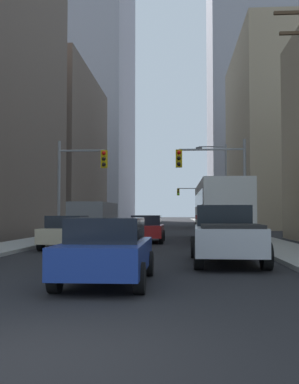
{
  "coord_description": "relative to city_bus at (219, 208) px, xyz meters",
  "views": [
    {
      "loc": [
        1.69,
        -5.01,
        1.62
      ],
      "look_at": [
        0.0,
        20.87,
        2.84
      ],
      "focal_mm": 42.73,
      "sensor_mm": 36.0,
      "label": 1
    }
  ],
  "objects": [
    {
      "name": "ground_plane",
      "position": [
        -4.09,
        -22.47,
        -1.93
      ],
      "size": [
        400.0,
        400.0,
        0.0
      ],
      "primitive_type": "plane",
      "color": "black"
    },
    {
      "name": "sidewalk_left",
      "position": [
        -10.28,
        27.53,
        -1.85
      ],
      "size": [
        2.51,
        160.0,
        0.15
      ],
      "primitive_type": "cube",
      "color": "#9E9E99",
      "rests_on": "ground"
    },
    {
      "name": "sidewalk_right",
      "position": [
        2.11,
        27.53,
        -1.85
      ],
      "size": [
        2.51,
        160.0,
        0.15
      ],
      "primitive_type": "cube",
      "color": "#9E9E99",
      "rests_on": "ground"
    },
    {
      "name": "city_bus",
      "position": [
        0.0,
        0.0,
        0.0
      ],
      "size": [
        2.67,
        11.51,
        3.4
      ],
      "color": "silver",
      "rests_on": "ground"
    },
    {
      "name": "pickup_truck_silver",
      "position": [
        -0.88,
        -12.33,
        -1.0
      ],
      "size": [
        2.2,
        5.47,
        1.9
      ],
      "color": "#B7BABF",
      "rests_on": "ground"
    },
    {
      "name": "cargo_van_grey",
      "position": [
        -7.4,
        -0.88,
        -0.64
      ],
      "size": [
        2.16,
        5.25,
        2.26
      ],
      "color": "slate",
      "rests_on": "ground"
    },
    {
      "name": "sedan_blue",
      "position": [
        -4.06,
        -16.97,
        -1.16
      ],
      "size": [
        1.95,
        4.2,
        1.52
      ],
      "color": "navy",
      "rests_on": "ground"
    },
    {
      "name": "sedan_beige",
      "position": [
        -7.52,
        -6.69,
        -1.16
      ],
      "size": [
        1.95,
        4.21,
        1.52
      ],
      "color": "#C6B793",
      "rests_on": "ground"
    },
    {
      "name": "sedan_red",
      "position": [
        -4.23,
        -1.76,
        -1.16
      ],
      "size": [
        1.95,
        4.2,
        1.52
      ],
      "color": "maroon",
      "rests_on": "ground"
    },
    {
      "name": "traffic_signal_near_left",
      "position": [
        -8.37,
        -0.52,
        2.08
      ],
      "size": [
        3.03,
        0.44,
        6.0
      ],
      "color": "gray",
      "rests_on": "ground"
    },
    {
      "name": "traffic_signal_near_right",
      "position": [
        -0.32,
        -0.52,
        2.13
      ],
      "size": [
        4.14,
        0.44,
        6.0
      ],
      "color": "gray",
      "rests_on": "ground"
    },
    {
      "name": "traffic_signal_far_right",
      "position": [
        -0.39,
        41.26,
        2.14
      ],
      "size": [
        4.28,
        0.44,
        6.0
      ],
      "color": "gray",
      "rests_on": "ground"
    },
    {
      "name": "street_lamp_right",
      "position": [
        1.12,
        11.32,
        2.64
      ],
      "size": [
        2.62,
        0.32,
        7.5
      ],
      "color": "gray",
      "rests_on": "ground"
    },
    {
      "name": "building_left_mid_office",
      "position": [
        -22.65,
        25.83,
        7.12
      ],
      "size": [
        20.07,
        21.3,
        18.1
      ],
      "primitive_type": "cube",
      "color": "#66564C",
      "rests_on": "ground"
    },
    {
      "name": "building_left_far_tower",
      "position": [
        -24.84,
        66.55,
        30.47
      ],
      "size": [
        23.68,
        29.88,
        64.8
      ],
      "primitive_type": "cube",
      "color": "#93939E",
      "rests_on": "ground"
    },
    {
      "name": "building_right_far_highrise",
      "position": [
        11.77,
        64.58,
        27.83
      ],
      "size": [
        15.97,
        18.7,
        59.53
      ],
      "primitive_type": "cube",
      "color": "#93939E",
      "rests_on": "ground"
    }
  ]
}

